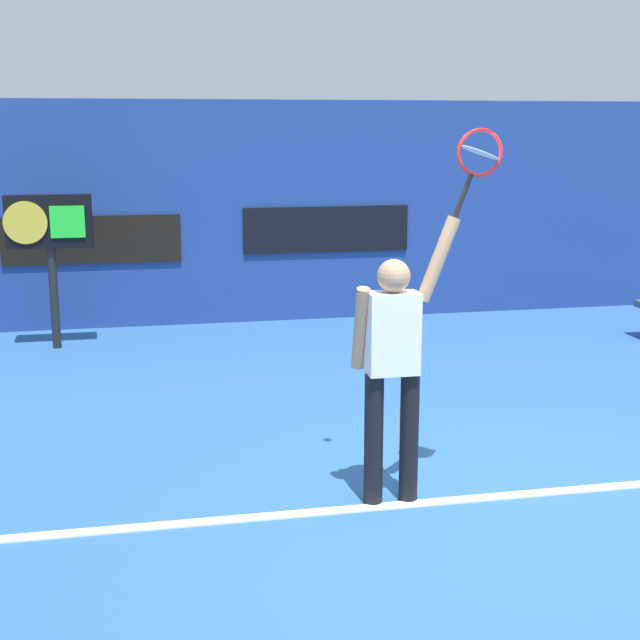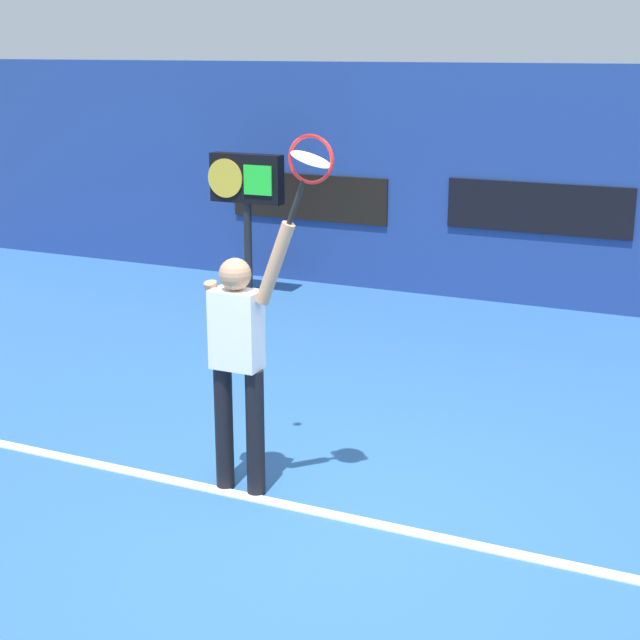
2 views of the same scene
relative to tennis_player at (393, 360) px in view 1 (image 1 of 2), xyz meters
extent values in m
plane|color=#2D609E|center=(0.77, -0.18, -1.01)|extent=(18.00, 18.00, 0.00)
cube|color=navy|center=(0.77, 5.97, 0.42)|extent=(18.00, 0.20, 2.86)
cube|color=black|center=(0.77, 5.85, 0.19)|extent=(2.20, 0.03, 0.60)
cube|color=black|center=(-2.23, 5.85, 0.13)|extent=(2.20, 0.03, 0.60)
cube|color=white|center=(0.77, -0.09, -1.00)|extent=(10.00, 0.10, 0.01)
cylinder|color=black|center=(-0.13, 0.00, -0.55)|extent=(0.13, 0.13, 0.92)
cylinder|color=black|center=(0.12, 0.00, -0.55)|extent=(0.13, 0.13, 0.92)
cube|color=white|center=(-0.01, 0.00, 0.18)|extent=(0.34, 0.20, 0.55)
sphere|color=tan|center=(-0.01, 0.00, 0.57)|extent=(0.22, 0.22, 0.22)
cylinder|color=tan|center=(0.30, 0.00, 0.67)|extent=(0.29, 0.09, 0.57)
cylinder|color=tan|center=(-0.21, 0.08, 0.21)|extent=(0.09, 0.23, 0.58)
cylinder|color=black|center=(0.45, 0.00, 1.08)|extent=(0.14, 0.03, 0.29)
torus|color=red|center=(0.56, 0.00, 1.36)|extent=(0.40, 0.02, 0.40)
cylinder|color=silver|center=(0.56, 0.00, 1.36)|extent=(0.25, 0.27, 0.10)
cylinder|color=black|center=(-2.64, 4.93, -0.42)|extent=(0.10, 0.10, 1.18)
cube|color=black|center=(-2.64, 4.93, 0.47)|extent=(0.95, 0.18, 0.60)
cylinder|color=gold|center=(-2.88, 4.83, 0.47)|extent=(0.48, 0.02, 0.48)
cube|color=#26D833|center=(-2.43, 4.83, 0.47)|extent=(0.38, 0.02, 0.36)
camera|label=1|loc=(-1.60, -5.48, 1.53)|focal=49.62mm
camera|label=2|loc=(3.10, -5.43, 2.04)|focal=53.78mm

